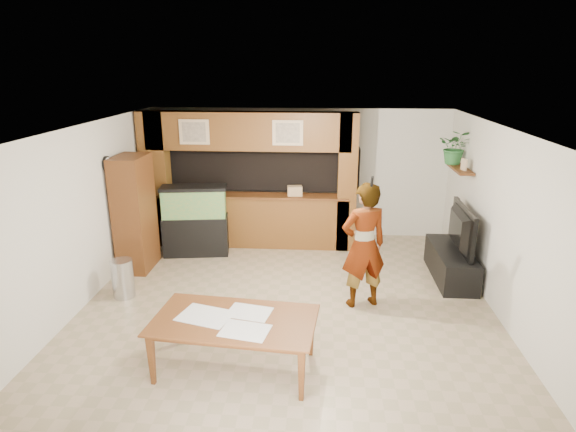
# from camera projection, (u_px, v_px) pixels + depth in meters

# --- Properties ---
(floor) EXTENTS (6.50, 6.50, 0.00)m
(floor) POSITION_uv_depth(u_px,v_px,m) (287.00, 306.00, 7.12)
(floor) COLOR tan
(floor) RESTS_ON ground
(ceiling) EXTENTS (6.50, 6.50, 0.00)m
(ceiling) POSITION_uv_depth(u_px,v_px,m) (287.00, 130.00, 6.33)
(ceiling) COLOR white
(ceiling) RESTS_ON wall_back
(wall_back) EXTENTS (6.00, 0.00, 6.00)m
(wall_back) POSITION_uv_depth(u_px,v_px,m) (299.00, 173.00, 9.82)
(wall_back) COLOR beige
(wall_back) RESTS_ON floor
(wall_left) EXTENTS (0.00, 6.50, 6.50)m
(wall_left) POSITION_uv_depth(u_px,v_px,m) (80.00, 218.00, 6.93)
(wall_left) COLOR beige
(wall_left) RESTS_ON floor
(wall_right) EXTENTS (0.00, 6.50, 6.50)m
(wall_right) POSITION_uv_depth(u_px,v_px,m) (507.00, 228.00, 6.53)
(wall_right) COLOR beige
(wall_right) RESTS_ON floor
(partition) EXTENTS (4.20, 0.99, 2.60)m
(partition) POSITION_uv_depth(u_px,v_px,m) (248.00, 178.00, 9.29)
(partition) COLOR brown
(partition) RESTS_ON floor
(wall_clock) EXTENTS (0.05, 0.25, 0.25)m
(wall_clock) POSITION_uv_depth(u_px,v_px,m) (107.00, 164.00, 7.70)
(wall_clock) COLOR black
(wall_clock) RESTS_ON wall_left
(wall_shelf) EXTENTS (0.25, 0.90, 0.04)m
(wall_shelf) POSITION_uv_depth(u_px,v_px,m) (460.00, 169.00, 8.27)
(wall_shelf) COLOR brown
(wall_shelf) RESTS_ON wall_right
(pantry_cabinet) EXTENTS (0.50, 0.81, 1.98)m
(pantry_cabinet) POSITION_uv_depth(u_px,v_px,m) (135.00, 214.00, 8.20)
(pantry_cabinet) COLOR brown
(pantry_cabinet) RESTS_ON floor
(trash_can) EXTENTS (0.33, 0.33, 0.60)m
(trash_can) POSITION_uv_depth(u_px,v_px,m) (123.00, 278.00, 7.34)
(trash_can) COLOR #B2B2B7
(trash_can) RESTS_ON floor
(aquarium) EXTENTS (1.18, 0.44, 1.31)m
(aquarium) POSITION_uv_depth(u_px,v_px,m) (195.00, 221.00, 8.90)
(aquarium) COLOR black
(aquarium) RESTS_ON floor
(tv_stand) EXTENTS (0.56, 1.52, 0.51)m
(tv_stand) POSITION_uv_depth(u_px,v_px,m) (451.00, 264.00, 8.00)
(tv_stand) COLOR black
(tv_stand) RESTS_ON floor
(television) EXTENTS (0.19, 1.28, 0.74)m
(television) POSITION_uv_depth(u_px,v_px,m) (455.00, 228.00, 7.81)
(television) COLOR black
(television) RESTS_ON tv_stand
(photo_frame) EXTENTS (0.07, 0.15, 0.20)m
(photo_frame) POSITION_uv_depth(u_px,v_px,m) (464.00, 164.00, 8.05)
(photo_frame) COLOR tan
(photo_frame) RESTS_ON wall_shelf
(potted_plant) EXTENTS (0.68, 0.64, 0.61)m
(potted_plant) POSITION_uv_depth(u_px,v_px,m) (455.00, 147.00, 8.48)
(potted_plant) COLOR #28642F
(potted_plant) RESTS_ON wall_shelf
(person) EXTENTS (0.79, 0.65, 1.87)m
(person) POSITION_uv_depth(u_px,v_px,m) (364.00, 246.00, 6.91)
(person) COLOR #8E6E4D
(person) RESTS_ON floor
(microphone) EXTENTS (0.04, 0.11, 0.17)m
(microphone) POSITION_uv_depth(u_px,v_px,m) (372.00, 182.00, 6.45)
(microphone) COLOR black
(microphone) RESTS_ON person
(dining_table) EXTENTS (1.95, 1.21, 0.65)m
(dining_table) POSITION_uv_depth(u_px,v_px,m) (234.00, 346.00, 5.54)
(dining_table) COLOR brown
(dining_table) RESTS_ON floor
(newspaper_a) EXTENTS (0.69, 0.58, 0.01)m
(newspaper_a) POSITION_uv_depth(u_px,v_px,m) (205.00, 316.00, 5.54)
(newspaper_a) COLOR silver
(newspaper_a) RESTS_ON dining_table
(newspaper_b) EXTENTS (0.58, 0.47, 0.01)m
(newspaper_b) POSITION_uv_depth(u_px,v_px,m) (245.00, 331.00, 5.23)
(newspaper_b) COLOR silver
(newspaper_b) RESTS_ON dining_table
(newspaper_c) EXTENTS (0.56, 0.46, 0.01)m
(newspaper_c) POSITION_uv_depth(u_px,v_px,m) (249.00, 312.00, 5.62)
(newspaper_c) COLOR silver
(newspaper_c) RESTS_ON dining_table
(counter_box) EXTENTS (0.30, 0.22, 0.18)m
(counter_box) POSITION_uv_depth(u_px,v_px,m) (295.00, 191.00, 9.11)
(counter_box) COLOR tan
(counter_box) RESTS_ON partition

